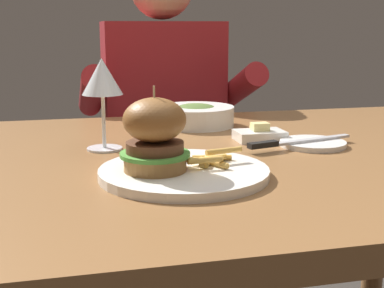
{
  "coord_description": "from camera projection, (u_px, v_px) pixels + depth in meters",
  "views": [
    {
      "loc": [
        -0.25,
        -0.91,
        0.96
      ],
      "look_at": [
        -0.06,
        -0.11,
        0.78
      ],
      "focal_mm": 50.0,
      "sensor_mm": 36.0,
      "label": 1
    }
  ],
  "objects": [
    {
      "name": "bread_plate",
      "position": [
        313.0,
        144.0,
        1.03
      ],
      "size": [
        0.13,
        0.13,
        0.01
      ],
      "primitive_type": "cylinder",
      "color": "white",
      "rests_on": "dining_table"
    },
    {
      "name": "butter_dish",
      "position": [
        260.0,
        135.0,
        1.08
      ],
      "size": [
        0.1,
        0.06,
        0.04
      ],
      "color": "white",
      "rests_on": "dining_table"
    },
    {
      "name": "burger_sandwich",
      "position": [
        155.0,
        135.0,
        0.79
      ],
      "size": [
        0.1,
        0.1,
        0.13
      ],
      "color": "#9E6B38",
      "rests_on": "main_plate"
    },
    {
      "name": "wine_glass",
      "position": [
        102.0,
        80.0,
        0.97
      ],
      "size": [
        0.08,
        0.08,
        0.17
      ],
      "color": "silver",
      "rests_on": "dining_table"
    },
    {
      "name": "fries_pile",
      "position": [
        209.0,
        159.0,
        0.83
      ],
      "size": [
        0.12,
        0.08,
        0.02
      ],
      "color": "gold",
      "rests_on": "main_plate"
    },
    {
      "name": "soup_bowl",
      "position": [
        196.0,
        115.0,
        1.23
      ],
      "size": [
        0.18,
        0.18,
        0.05
      ],
      "color": "white",
      "rests_on": "dining_table"
    },
    {
      "name": "main_plate",
      "position": [
        184.0,
        172.0,
        0.81
      ],
      "size": [
        0.26,
        0.26,
        0.01
      ],
      "primitive_type": "cylinder",
      "color": "white",
      "rests_on": "dining_table"
    },
    {
      "name": "dining_table",
      "position": [
        210.0,
        198.0,
        0.99
      ],
      "size": [
        1.33,
        0.88,
        0.74
      ],
      "color": "brown",
      "rests_on": "ground"
    },
    {
      "name": "diner_person",
      "position": [
        164.0,
        156.0,
        1.7
      ],
      "size": [
        0.51,
        0.36,
        1.18
      ],
      "color": "#282833",
      "rests_on": "ground"
    },
    {
      "name": "table_knife",
      "position": [
        292.0,
        142.0,
        1.0
      ],
      "size": [
        0.23,
        0.07,
        0.01
      ],
      "color": "silver",
      "rests_on": "bread_plate"
    }
  ]
}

